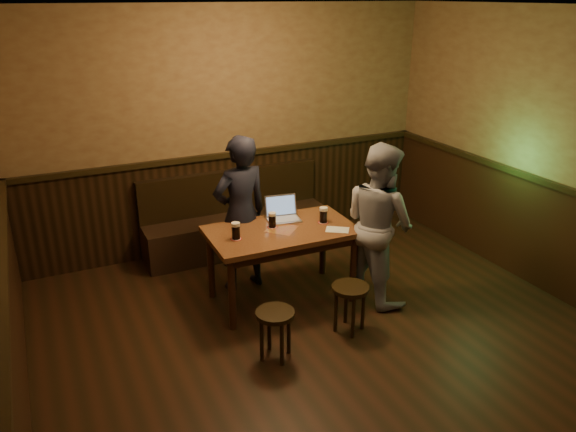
# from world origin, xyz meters

# --- Properties ---
(room) EXTENTS (5.04, 6.04, 2.84)m
(room) POSITION_xyz_m (0.00, 0.22, 1.20)
(room) COLOR black
(room) RESTS_ON ground
(bench) EXTENTS (2.20, 0.50, 0.95)m
(bench) POSITION_xyz_m (-0.07, 2.75, 0.31)
(bench) COLOR black
(bench) RESTS_ON ground
(pub_table) EXTENTS (1.45, 0.85, 0.77)m
(pub_table) POSITION_xyz_m (-0.07, 1.45, 0.66)
(pub_table) COLOR #573019
(pub_table) RESTS_ON ground
(stool_left) EXTENTS (0.33, 0.33, 0.44)m
(stool_left) POSITION_xyz_m (-0.54, 0.57, 0.35)
(stool_left) COLOR black
(stool_left) RESTS_ON ground
(stool_right) EXTENTS (0.42, 0.42, 0.45)m
(stool_right) POSITION_xyz_m (0.24, 0.66, 0.36)
(stool_right) COLOR black
(stool_right) RESTS_ON ground
(pint_left) EXTENTS (0.11, 0.11, 0.17)m
(pint_left) POSITION_xyz_m (-0.55, 1.42, 0.85)
(pint_left) COLOR #A61814
(pint_left) RESTS_ON pub_table
(pint_mid) EXTENTS (0.10, 0.10, 0.15)m
(pint_mid) POSITION_xyz_m (-0.14, 1.53, 0.84)
(pint_mid) COLOR #A61814
(pint_mid) RESTS_ON pub_table
(pint_right) EXTENTS (0.10, 0.10, 0.16)m
(pint_right) POSITION_xyz_m (0.37, 1.42, 0.84)
(pint_right) COLOR #A61814
(pint_right) RESTS_ON pub_table
(laptop) EXTENTS (0.36, 0.31, 0.23)m
(laptop) POSITION_xyz_m (0.05, 1.69, 0.82)
(laptop) COLOR silver
(laptop) RESTS_ON pub_table
(menu) EXTENTS (0.27, 0.25, 0.00)m
(menu) POSITION_xyz_m (0.41, 1.20, 0.77)
(menu) COLOR silver
(menu) RESTS_ON pub_table
(person_suit) EXTENTS (0.64, 0.47, 1.63)m
(person_suit) POSITION_xyz_m (-0.33, 1.87, 0.81)
(person_suit) COLOR black
(person_suit) RESTS_ON ground
(person_grey) EXTENTS (0.70, 0.85, 1.60)m
(person_grey) POSITION_xyz_m (0.81, 1.09, 0.80)
(person_grey) COLOR #929397
(person_grey) RESTS_ON ground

